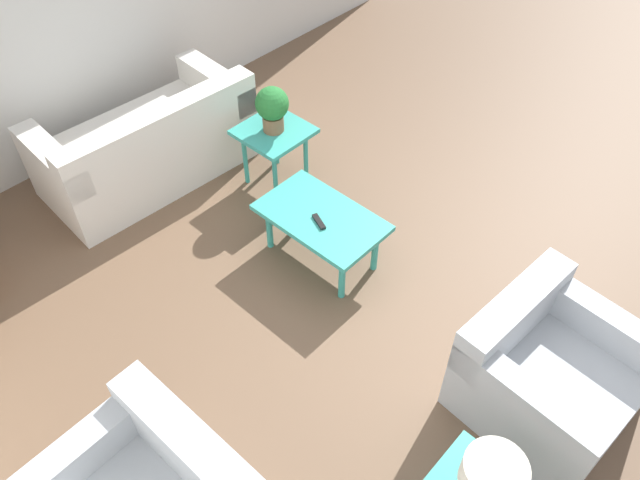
{
  "coord_description": "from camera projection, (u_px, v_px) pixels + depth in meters",
  "views": [
    {
      "loc": [
        -1.76,
        2.49,
        3.61
      ],
      "look_at": [
        0.23,
        0.34,
        0.55
      ],
      "focal_mm": 35.0,
      "sensor_mm": 36.0,
      "label": 1
    }
  ],
  "objects": [
    {
      "name": "potted_plant",
      "position": [
        272.0,
        107.0,
        4.94
      ],
      "size": [
        0.27,
        0.27,
        0.39
      ],
      "color": "brown",
      "rests_on": "side_table_plant"
    },
    {
      "name": "ground_plane",
      "position": [
        373.0,
        281.0,
        4.7
      ],
      "size": [
        14.0,
        14.0,
        0.0
      ],
      "primitive_type": "plane",
      "color": "brown"
    },
    {
      "name": "armchair",
      "position": [
        546.0,
        373.0,
        3.81
      ],
      "size": [
        0.98,
        1.01,
        0.76
      ],
      "rotation": [
        0.0,
        0.0,
        -1.64
      ],
      "color": "#A8ADB2",
      "rests_on": "ground_plane"
    },
    {
      "name": "table_lamp",
      "position": [
        491.0,
        480.0,
        2.82
      ],
      "size": [
        0.29,
        0.29,
        0.41
      ],
      "color": "red",
      "rests_on": "side_table_lamp"
    },
    {
      "name": "sofa",
      "position": [
        149.0,
        147.0,
        5.33
      ],
      "size": [
        1.01,
        1.83,
        0.83
      ],
      "rotation": [
        0.0,
        0.0,
        1.51
      ],
      "color": "silver",
      "rests_on": "ground_plane"
    },
    {
      "name": "remote_control",
      "position": [
        319.0,
        222.0,
        4.5
      ],
      "size": [
        0.16,
        0.1,
        0.02
      ],
      "color": "black",
      "rests_on": "coffee_table"
    },
    {
      "name": "coffee_table",
      "position": [
        321.0,
        221.0,
        4.6
      ],
      "size": [
        0.94,
        0.56,
        0.44
      ],
      "color": "teal",
      "rests_on": "ground_plane"
    },
    {
      "name": "side_table_plant",
      "position": [
        274.0,
        138.0,
        5.16
      ],
      "size": [
        0.54,
        0.54,
        0.55
      ],
      "color": "teal",
      "rests_on": "ground_plane"
    }
  ]
}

